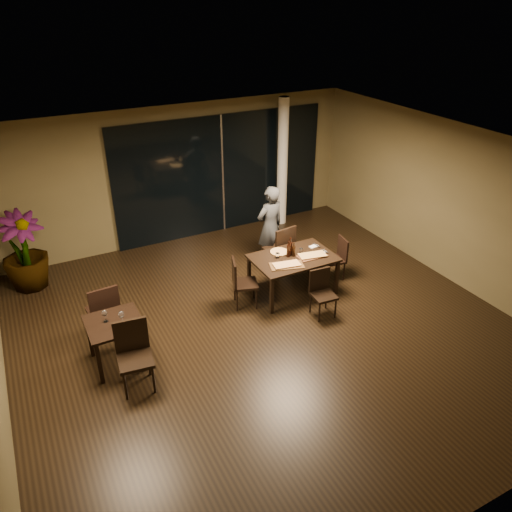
% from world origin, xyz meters
% --- Properties ---
extents(ground, '(8.00, 8.00, 0.00)m').
position_xyz_m(ground, '(0.00, 0.00, 0.00)').
color(ground, black).
rests_on(ground, ground).
extents(wall_back, '(8.00, 0.10, 3.00)m').
position_xyz_m(wall_back, '(0.00, 4.05, 1.50)').
color(wall_back, brown).
rests_on(wall_back, ground).
extents(wall_front, '(8.00, 0.10, 3.00)m').
position_xyz_m(wall_front, '(0.00, -4.05, 1.50)').
color(wall_front, brown).
rests_on(wall_front, ground).
extents(wall_right, '(0.10, 8.00, 3.00)m').
position_xyz_m(wall_right, '(4.05, 0.00, 1.50)').
color(wall_right, brown).
rests_on(wall_right, ground).
extents(ceiling, '(8.00, 8.00, 0.04)m').
position_xyz_m(ceiling, '(0.00, 0.00, 3.02)').
color(ceiling, silver).
rests_on(ceiling, wall_back).
extents(window_panel, '(5.00, 0.06, 2.70)m').
position_xyz_m(window_panel, '(1.00, 3.96, 1.35)').
color(window_panel, black).
rests_on(window_panel, ground).
extents(column, '(0.24, 0.24, 3.00)m').
position_xyz_m(column, '(2.40, 3.65, 1.50)').
color(column, silver).
rests_on(column, ground).
extents(main_table, '(1.50, 1.00, 0.75)m').
position_xyz_m(main_table, '(1.00, 0.80, 0.68)').
color(main_table, black).
rests_on(main_table, ground).
extents(side_table, '(0.80, 0.80, 0.75)m').
position_xyz_m(side_table, '(-2.40, 0.30, 0.62)').
color(side_table, black).
rests_on(side_table, ground).
extents(chair_main_far, '(0.55, 0.55, 1.05)m').
position_xyz_m(chair_main_far, '(1.16, 1.50, 0.58)').
color(chair_main_far, black).
rests_on(chair_main_far, ground).
extents(chair_main_near, '(0.42, 0.42, 0.84)m').
position_xyz_m(chair_main_near, '(1.09, -0.02, 0.47)').
color(chair_main_near, black).
rests_on(chair_main_near, ground).
extents(chair_main_left, '(0.54, 0.54, 0.92)m').
position_xyz_m(chair_main_left, '(-0.05, 0.85, 0.51)').
color(chair_main_left, black).
rests_on(chair_main_left, ground).
extents(chair_main_right, '(0.45, 0.45, 0.84)m').
position_xyz_m(chair_main_right, '(2.06, 0.87, 0.47)').
color(chair_main_right, black).
rests_on(chair_main_right, ground).
extents(chair_side_far, '(0.50, 0.50, 1.02)m').
position_xyz_m(chair_side_far, '(-2.42, 0.97, 0.57)').
color(chair_side_far, black).
rests_on(chair_side_far, ground).
extents(chair_side_near, '(0.54, 0.54, 1.03)m').
position_xyz_m(chair_side_near, '(-2.28, -0.28, 0.58)').
color(chair_side_near, black).
rests_on(chair_side_near, ground).
extents(diner, '(0.64, 0.48, 1.71)m').
position_xyz_m(diner, '(1.14, 1.94, 0.86)').
color(diner, '#2B2D30').
rests_on(diner, ground).
extents(potted_plant, '(1.10, 1.10, 1.52)m').
position_xyz_m(potted_plant, '(-3.36, 3.29, 0.76)').
color(potted_plant, '#1D4918').
rests_on(potted_plant, ground).
extents(pizza_board_left, '(0.66, 0.46, 0.01)m').
position_xyz_m(pizza_board_left, '(0.72, 0.57, 0.76)').
color(pizza_board_left, '#4A3018').
rests_on(pizza_board_left, main_table).
extents(pizza_board_right, '(0.55, 0.28, 0.01)m').
position_xyz_m(pizza_board_right, '(1.32, 0.66, 0.76)').
color(pizza_board_right, '#4D2A18').
rests_on(pizza_board_right, main_table).
extents(oblong_pizza_left, '(0.49, 0.29, 0.02)m').
position_xyz_m(oblong_pizza_left, '(0.72, 0.57, 0.77)').
color(oblong_pizza_left, '#671709').
rests_on(oblong_pizza_left, pizza_board_left).
extents(oblong_pizza_right, '(0.51, 0.31, 0.02)m').
position_xyz_m(oblong_pizza_right, '(1.32, 0.66, 0.77)').
color(oblong_pizza_right, '#681909').
rests_on(oblong_pizza_right, pizza_board_right).
extents(round_pizza, '(0.33, 0.33, 0.01)m').
position_xyz_m(round_pizza, '(0.86, 1.08, 0.76)').
color(round_pizza, '#AE3D13').
rests_on(round_pizza, main_table).
extents(bottle_a, '(0.07, 0.07, 0.31)m').
position_xyz_m(bottle_a, '(0.93, 0.86, 0.90)').
color(bottle_a, black).
rests_on(bottle_a, main_table).
extents(bottle_b, '(0.06, 0.06, 0.27)m').
position_xyz_m(bottle_b, '(1.02, 0.83, 0.88)').
color(bottle_b, black).
rests_on(bottle_b, main_table).
extents(bottle_c, '(0.08, 0.08, 0.35)m').
position_xyz_m(bottle_c, '(0.99, 0.90, 0.92)').
color(bottle_c, black).
rests_on(bottle_c, main_table).
extents(tumbler_left, '(0.08, 0.08, 0.09)m').
position_xyz_m(tumbler_left, '(0.73, 0.91, 0.80)').
color(tumbler_left, white).
rests_on(tumbler_left, main_table).
extents(tumbler_right, '(0.07, 0.07, 0.08)m').
position_xyz_m(tumbler_right, '(1.22, 0.88, 0.79)').
color(tumbler_right, white).
rests_on(tumbler_right, main_table).
extents(napkin_near, '(0.19, 0.13, 0.01)m').
position_xyz_m(napkin_near, '(1.56, 0.70, 0.76)').
color(napkin_near, white).
rests_on(napkin_near, main_table).
extents(napkin_far, '(0.19, 0.13, 0.01)m').
position_xyz_m(napkin_far, '(1.56, 0.97, 0.76)').
color(napkin_far, white).
rests_on(napkin_far, main_table).
extents(wine_glass_a, '(0.08, 0.08, 0.18)m').
position_xyz_m(wine_glass_a, '(-2.50, 0.37, 0.84)').
color(wine_glass_a, white).
rests_on(wine_glass_a, side_table).
extents(wine_glass_b, '(0.09, 0.09, 0.20)m').
position_xyz_m(wine_glass_b, '(-2.29, 0.21, 0.85)').
color(wine_glass_b, white).
rests_on(wine_glass_b, side_table).
extents(side_napkin, '(0.20, 0.16, 0.01)m').
position_xyz_m(side_napkin, '(-2.32, 0.07, 0.76)').
color(side_napkin, silver).
rests_on(side_napkin, side_table).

